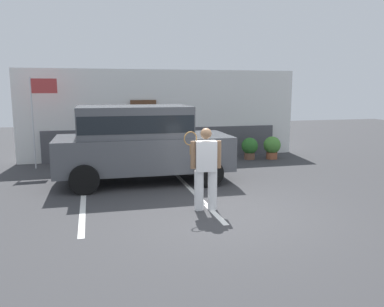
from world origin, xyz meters
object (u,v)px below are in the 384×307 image
at_px(tennis_player_man, 206,168).
at_px(potted_plant_by_porch, 250,147).
at_px(flag_pole, 38,105).
at_px(potted_plant_secondary, 272,146).
at_px(parked_suv, 140,140).

height_order(tennis_player_man, potted_plant_by_porch, tennis_player_man).
bearing_deg(potted_plant_by_porch, flag_pole, 178.39).
bearing_deg(potted_plant_secondary, tennis_player_man, -128.17).
relative_size(parked_suv, potted_plant_by_porch, 6.00).
relative_size(parked_suv, potted_plant_secondary, 5.74).
xyz_separation_m(tennis_player_man, potted_plant_by_porch, (3.19, 5.21, -0.47)).
distance_m(parked_suv, potted_plant_by_porch, 4.89).
bearing_deg(potted_plant_by_porch, potted_plant_secondary, -9.46).
distance_m(potted_plant_secondary, flag_pole, 7.96).
height_order(parked_suv, flag_pole, flag_pole).
height_order(tennis_player_man, potted_plant_secondary, tennis_player_man).
height_order(parked_suv, tennis_player_man, parked_suv).
distance_m(tennis_player_man, flag_pole, 6.70).
distance_m(potted_plant_by_porch, flag_pole, 7.17).
xyz_separation_m(potted_plant_by_porch, potted_plant_secondary, (0.80, -0.13, 0.02)).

